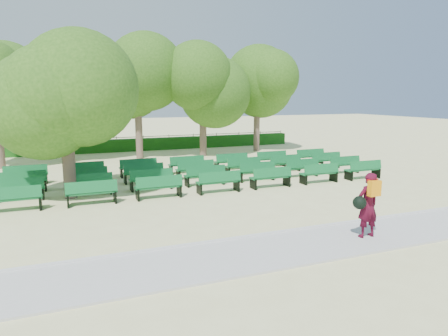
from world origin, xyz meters
The scene contains 9 objects.
ground centered at (0.00, 0.00, 0.00)m, with size 120.00×120.00×0.00m, color beige.
paving centered at (0.00, -7.40, 0.03)m, with size 30.00×2.20×0.06m, color beige.
curb centered at (0.00, -6.25, 0.05)m, with size 30.00×0.12×0.10m, color silver.
hedge centered at (0.00, 14.00, 0.45)m, with size 26.00×0.70×0.90m, color #195415.
fence centered at (0.00, 14.40, 0.00)m, with size 26.00×0.10×1.02m, color black, non-canonical shape.
tree_line centered at (0.00, 10.00, 0.00)m, with size 21.80×6.80×7.04m, color #38661B, non-canonical shape.
bench_array centered at (1.30, 1.69, 0.10)m, with size 1.87×0.63×1.17m.
tree_among centered at (-4.51, 0.66, 3.89)m, with size 4.29×4.29×5.84m.
person centered at (3.23, -7.52, 1.03)m, with size 0.88×0.53×1.87m.
Camera 1 is at (-4.59, -16.14, 4.03)m, focal length 32.00 mm.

